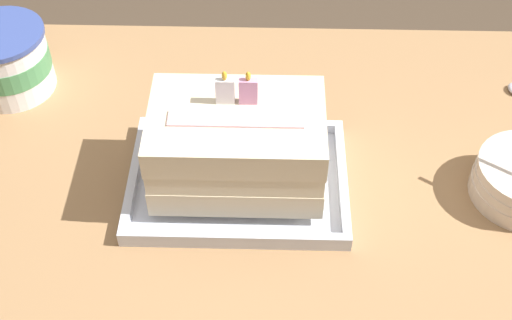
# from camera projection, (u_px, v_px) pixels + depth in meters

# --- Properties ---
(dining_table) EXTENTS (1.13, 0.67, 0.72)m
(dining_table) POSITION_uv_depth(u_px,v_px,m) (272.00, 212.00, 1.11)
(dining_table) COLOR #9E754C
(dining_table) RESTS_ON ground_plane
(foil_tray) EXTENTS (0.31, 0.22, 0.02)m
(foil_tray) POSITION_uv_depth(u_px,v_px,m) (238.00, 182.00, 0.99)
(foil_tray) COLOR silver
(foil_tray) RESTS_ON dining_table
(birthday_cake) EXTENTS (0.23, 0.16, 0.17)m
(birthday_cake) POSITION_uv_depth(u_px,v_px,m) (237.00, 145.00, 0.93)
(birthday_cake) COLOR beige
(birthday_cake) RESTS_ON foil_tray
(ice_cream_tub) EXTENTS (0.14, 0.14, 0.11)m
(ice_cream_tub) POSITION_uv_depth(u_px,v_px,m) (6.00, 60.00, 1.10)
(ice_cream_tub) COLOR white
(ice_cream_tub) RESTS_ON dining_table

